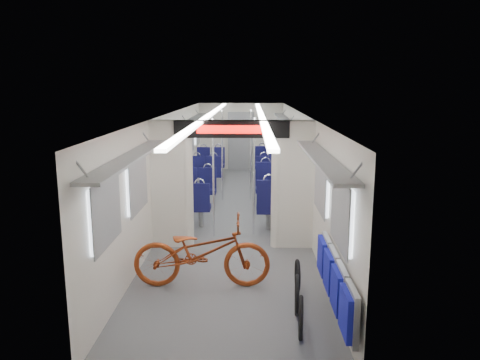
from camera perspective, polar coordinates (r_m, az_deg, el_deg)
The scene contains 14 objects.
carriage at distance 10.01m, azimuth -0.60°, elevation 3.47°, with size 12.00×12.02×2.31m.
bicycle at distance 6.88m, azimuth -4.68°, elevation -8.75°, with size 0.69×1.98×1.04m, color #943715.
flip_bench at distance 5.89m, azimuth 11.49°, elevation -11.93°, with size 0.12×2.15×0.56m.
bike_hoop_a at distance 5.69m, azimuth 7.41°, elevation -16.53°, with size 0.52×0.52×0.05m, color black.
bike_hoop_b at distance 6.20m, azimuth 6.95°, elevation -13.94°, with size 0.53×0.53×0.05m, color black.
bike_hoop_c at distance 6.86m, azimuth 7.01°, elevation -11.68°, with size 0.47×0.47×0.05m, color black.
seat_bay_near_left at distance 10.50m, azimuth -5.65°, elevation -1.65°, with size 0.88×1.92×1.05m.
seat_bay_near_right at distance 10.48m, azimuth 4.59°, elevation -1.36°, with size 0.96×2.31×1.17m.
seat_bay_far_left at distance 14.07m, azimuth -3.88°, elevation 1.77°, with size 0.89×1.97×1.07m.
seat_bay_far_right at distance 13.78m, azimuth 3.80°, elevation 1.68°, with size 0.93×2.18×1.13m.
stanchion_near_left at distance 8.93m, azimuth -3.26°, elevation 0.19°, with size 0.04×0.04×2.30m, color silver.
stanchion_near_right at distance 9.04m, azimuth 1.70°, elevation 0.34°, with size 0.04×0.04×2.30m, color silver.
stanchion_far_left at distance 11.83m, azimuth -2.17°, elevation 2.98°, with size 0.04×0.04×2.30m, color silver.
stanchion_far_right at distance 11.86m, azimuth 1.30°, elevation 3.01°, with size 0.04×0.04×2.30m, color silver.
Camera 1 is at (0.32, -10.17, 2.89)m, focal length 35.00 mm.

